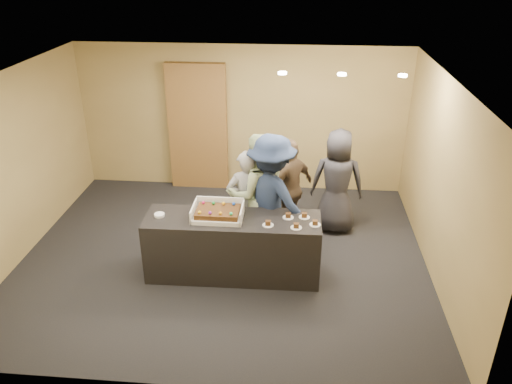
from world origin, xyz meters
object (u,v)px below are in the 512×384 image
storage_cabinet (198,128)px  cake_box (218,214)px  plate_stack (159,215)px  person_navy_man (271,198)px  serving_counter (233,247)px  person_sage_man (257,194)px  sheet_cake (218,212)px  person_dark_suit (337,182)px  person_brown_extra (290,189)px  person_server_grey (247,202)px

storage_cabinet → cake_box: bearing=-73.8°
plate_stack → person_navy_man: (1.50, 0.55, 0.04)m
serving_counter → storage_cabinet: size_ratio=1.01×
plate_stack → person_sage_man: (1.28, 0.72, 0.02)m
cake_box → serving_counter: bearing=-7.3°
plate_stack → person_sage_man: person_sage_man is taller
storage_cabinet → person_navy_man: bearing=-56.8°
sheet_cake → person_sage_man: size_ratio=0.31×
person_dark_suit → person_sage_man: bearing=33.9°
storage_cabinet → sheet_cake: (0.81, -2.83, -0.19)m
person_sage_man → person_dark_suit: 1.41m
serving_counter → sheet_cake: bearing=179.1°
person_brown_extra → person_dark_suit: (0.74, 0.23, 0.04)m
plate_stack → person_navy_man: bearing=20.2°
serving_counter → plate_stack: bearing=-179.7°
person_sage_man → person_navy_man: bearing=123.0°
cake_box → person_brown_extra: person_brown_extra is taller
person_sage_man → person_dark_suit: size_ratio=1.09×
person_server_grey → sheet_cake: bearing=46.4°
person_dark_suit → sheet_cake: bearing=43.5°
serving_counter → person_sage_man: size_ratio=1.28×
cake_box → plate_stack: size_ratio=4.82×
person_sage_man → person_brown_extra: size_ratio=1.15×
serving_counter → person_sage_man: person_sage_man is taller
person_server_grey → person_dark_suit: size_ratio=0.95×
serving_counter → person_navy_man: (0.50, 0.53, 0.51)m
sheet_cake → serving_counter: bearing=0.0°
cake_box → person_server_grey: person_server_grey is taller
person_server_grey → serving_counter: bearing=61.8°
serving_counter → person_server_grey: person_server_grey is taller
sheet_cake → plate_stack: sheet_cake is taller
sheet_cake → person_navy_man: 0.87m
plate_stack → storage_cabinet: bearing=90.2°
person_brown_extra → person_dark_suit: 0.78m
sheet_cake → person_sage_man: 0.84m
storage_cabinet → person_sage_man: size_ratio=1.27×
person_sage_man → serving_counter: bearing=48.3°
storage_cabinet → person_brown_extra: 2.45m
sheet_cake → person_brown_extra: (0.95, 1.18, -0.18)m
person_server_grey → person_brown_extra: size_ratio=1.00×
plate_stack → person_brown_extra: person_brown_extra is taller
serving_counter → person_brown_extra: size_ratio=1.47×
person_navy_man → sheet_cake: bearing=68.8°
sheet_cake → person_dark_suit: bearing=39.8°
storage_cabinet → person_server_grey: bearing=-62.5°
person_brown_extra → person_navy_man: bearing=19.5°
storage_cabinet → person_brown_extra: storage_cabinet is taller
sheet_cake → person_navy_man: person_navy_man is taller
person_navy_man → serving_counter: bearing=78.2°
storage_cabinet → sheet_cake: storage_cabinet is taller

